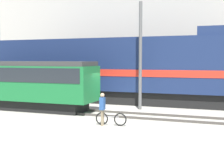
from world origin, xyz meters
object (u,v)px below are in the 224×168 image
(person, at_px, (102,106))
(utility_pole_left, at_px, (140,56))
(streetcar, at_px, (16,82))
(freight_locomotive, at_px, (113,69))
(bicycle, at_px, (111,119))

(person, height_order, utility_pole_left, utility_pole_left)
(streetcar, xyz_separation_m, person, (7.59, -3.00, -0.84))
(utility_pole_left, bearing_deg, person, -94.06)
(freight_locomotive, relative_size, bicycle, 11.81)
(person, bearing_deg, freight_locomotive, 106.87)
(freight_locomotive, bearing_deg, bicycle, -70.29)
(bicycle, bearing_deg, streetcar, 160.60)
(freight_locomotive, xyz_separation_m, streetcar, (-5.05, -5.38, -0.75))
(person, bearing_deg, utility_pole_left, 85.94)
(streetcar, bearing_deg, freight_locomotive, 46.78)
(freight_locomotive, bearing_deg, person, -73.13)
(utility_pole_left, bearing_deg, streetcar, -161.42)
(streetcar, relative_size, utility_pole_left, 1.59)
(bicycle, height_order, utility_pole_left, utility_pole_left)
(freight_locomotive, height_order, utility_pole_left, utility_pole_left)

